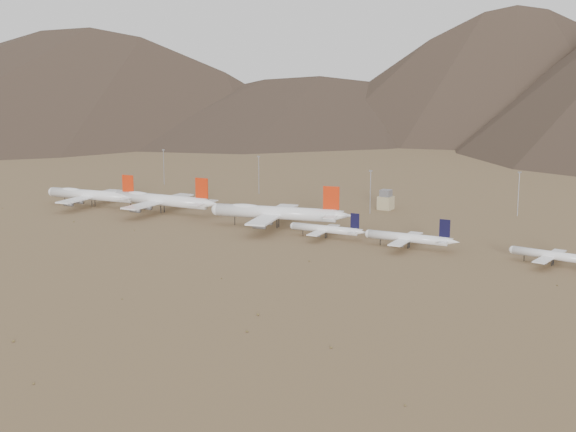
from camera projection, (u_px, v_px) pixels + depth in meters
The scene contains 13 objects.
ground at pixel (227, 241), 397.70m from camera, with size 3000.00×3000.00×0.00m, color olive.
widebody_west at pixel (92, 195), 490.96m from camera, with size 70.12×54.59×20.93m.
widebody_centre at pixel (161, 200), 470.14m from camera, with size 75.99×58.60×22.57m.
widebody_east at pixel (276, 213), 427.94m from camera, with size 77.88×61.54×23.69m.
narrowbody_a at pixel (327, 229), 403.18m from camera, with size 42.01×30.37×13.88m.
narrowbody_b at pixel (410, 238), 380.71m from camera, with size 47.01×33.89×15.52m.
narrowbody_c at pixel (554, 256), 348.55m from camera, with size 41.64×30.00×13.74m.
control_tower at pixel (386, 201), 481.19m from camera, with size 8.00×8.00×12.00m.
mast_far_west at pixel (164, 165), 577.04m from camera, with size 2.00×0.60×25.70m.
mast_west at pixel (259, 173), 536.26m from camera, with size 2.00×0.60×25.70m.
mast_centre at pixel (370, 190), 465.93m from camera, with size 2.00×0.60×25.70m.
mast_east at pixel (519, 191), 459.72m from camera, with size 2.00×0.60×25.70m.
desert_scrub at pixel (51, 279), 326.27m from camera, with size 440.07×177.95×0.82m.
Camera 1 is at (230.65, -313.72, 87.20)m, focal length 50.00 mm.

